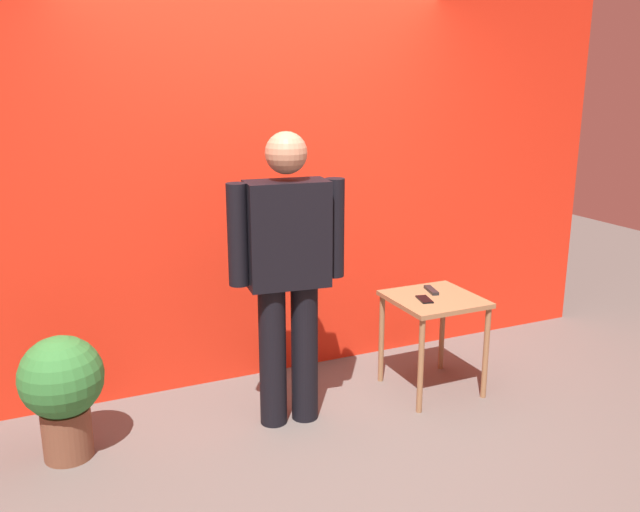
{
  "coord_description": "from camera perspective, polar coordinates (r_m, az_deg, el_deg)",
  "views": [
    {
      "loc": [
        -1.48,
        -2.96,
        2.0
      ],
      "look_at": [
        0.1,
        0.55,
        0.97
      ],
      "focal_mm": 37.92,
      "sensor_mm": 36.0,
      "label": 1
    }
  ],
  "objects": [
    {
      "name": "tv_remote",
      "position": [
        4.46,
        9.37,
        -2.86
      ],
      "size": [
        0.08,
        0.18,
        0.02
      ],
      "primitive_type": "cube",
      "rotation": [
        0.0,
        0.0,
        -0.23
      ],
      "color": "black",
      "rests_on": "side_table"
    },
    {
      "name": "potted_plant",
      "position": [
        3.87,
        -20.91,
        -10.31
      ],
      "size": [
        0.44,
        0.44,
        0.69
      ],
      "color": "brown",
      "rests_on": "ground_plane"
    },
    {
      "name": "cell_phone",
      "position": [
        4.29,
        8.8,
        -3.64
      ],
      "size": [
        0.1,
        0.16,
        0.01
      ],
      "primitive_type": "cube",
      "rotation": [
        0.0,
        0.0,
        -0.22
      ],
      "color": "black",
      "rests_on": "side_table"
    },
    {
      "name": "side_table",
      "position": [
        4.39,
        9.58,
        -4.64
      ],
      "size": [
        0.54,
        0.54,
        0.64
      ],
      "color": "olive",
      "rests_on": "ground_plane"
    },
    {
      "name": "back_wall_red",
      "position": [
        4.44,
        -4.77,
        10.07
      ],
      "size": [
        5.29,
        0.12,
        3.24
      ],
      "primitive_type": "cube",
      "color": "red",
      "rests_on": "ground_plane"
    },
    {
      "name": "standing_person",
      "position": [
        3.81,
        -2.75,
        -0.85
      ],
      "size": [
        0.68,
        0.28,
        1.71
      ],
      "color": "black",
      "rests_on": "ground_plane"
    },
    {
      "name": "ground_plane",
      "position": [
        3.86,
        2.06,
        -16.15
      ],
      "size": [
        12.0,
        12.0,
        0.0
      ],
      "primitive_type": "plane",
      "color": "#59544F"
    }
  ]
}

